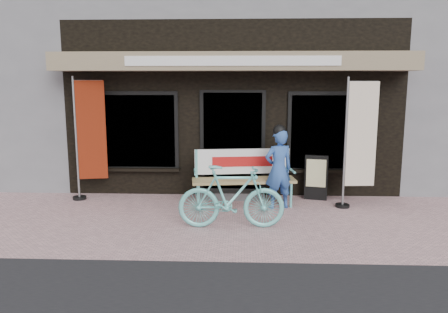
{
  "coord_description": "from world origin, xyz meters",
  "views": [
    {
      "loc": [
        0.19,
        -6.98,
        2.39
      ],
      "look_at": [
        -0.12,
        0.7,
        1.05
      ],
      "focal_mm": 35.0,
      "sensor_mm": 36.0,
      "label": 1
    }
  ],
  "objects_px": {
    "bicycle": "(231,197)",
    "nobori_cream": "(359,141)",
    "person": "(279,168)",
    "bench": "(243,172)",
    "menu_stand": "(316,177)",
    "nobori_red": "(89,137)"
  },
  "relations": [
    {
      "from": "bench",
      "to": "nobori_cream",
      "type": "bearing_deg",
      "value": -10.99
    },
    {
      "from": "person",
      "to": "bicycle",
      "type": "xyz_separation_m",
      "value": [
        -0.86,
        -1.17,
        -0.26
      ]
    },
    {
      "from": "person",
      "to": "nobori_cream",
      "type": "relative_size",
      "value": 0.65
    },
    {
      "from": "nobori_cream",
      "to": "menu_stand",
      "type": "distance_m",
      "value": 1.16
    },
    {
      "from": "bench",
      "to": "nobori_red",
      "type": "relative_size",
      "value": 0.82
    },
    {
      "from": "person",
      "to": "menu_stand",
      "type": "relative_size",
      "value": 1.74
    },
    {
      "from": "bicycle",
      "to": "nobori_cream",
      "type": "xyz_separation_m",
      "value": [
        2.35,
        1.29,
        0.75
      ]
    },
    {
      "from": "person",
      "to": "bench",
      "type": "bearing_deg",
      "value": 139.22
    },
    {
      "from": "bench",
      "to": "menu_stand",
      "type": "height_order",
      "value": "bench"
    },
    {
      "from": "bench",
      "to": "menu_stand",
      "type": "relative_size",
      "value": 2.22
    },
    {
      "from": "person",
      "to": "menu_stand",
      "type": "height_order",
      "value": "person"
    },
    {
      "from": "bench",
      "to": "nobori_cream",
      "type": "xyz_separation_m",
      "value": [
        2.15,
        -0.13,
        0.64
      ]
    },
    {
      "from": "bicycle",
      "to": "nobori_red",
      "type": "height_order",
      "value": "nobori_red"
    },
    {
      "from": "bicycle",
      "to": "menu_stand",
      "type": "relative_size",
      "value": 1.9
    },
    {
      "from": "nobori_cream",
      "to": "person",
      "type": "bearing_deg",
      "value": -179.6
    },
    {
      "from": "nobori_cream",
      "to": "menu_stand",
      "type": "xyz_separation_m",
      "value": [
        -0.68,
        0.5,
        -0.8
      ]
    },
    {
      "from": "person",
      "to": "nobori_cream",
      "type": "height_order",
      "value": "nobori_cream"
    },
    {
      "from": "bench",
      "to": "nobori_red",
      "type": "bearing_deg",
      "value": 167.75
    },
    {
      "from": "person",
      "to": "nobori_red",
      "type": "bearing_deg",
      "value": 152.44
    },
    {
      "from": "person",
      "to": "bicycle",
      "type": "distance_m",
      "value": 1.47
    },
    {
      "from": "nobori_cream",
      "to": "bench",
      "type": "bearing_deg",
      "value": 172.2
    },
    {
      "from": "bicycle",
      "to": "nobori_red",
      "type": "bearing_deg",
      "value": 58.22
    }
  ]
}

